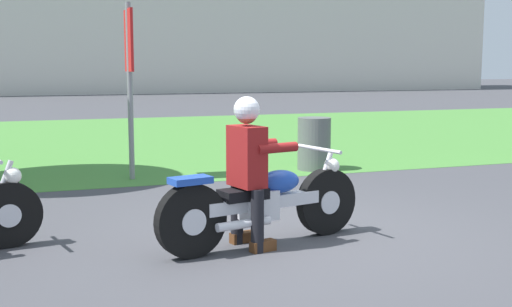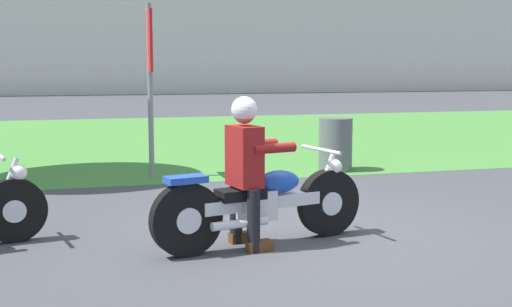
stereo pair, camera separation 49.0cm
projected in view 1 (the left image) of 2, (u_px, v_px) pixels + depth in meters
name	position (u px, v px, depth m)	size (l,w,h in m)	color
ground	(298.00, 235.00, 6.53)	(120.00, 120.00, 0.00)	#424247
grass_verge	(141.00, 139.00, 15.13)	(60.00, 12.00, 0.01)	#478438
motorcycle_lead	(264.00, 203.00, 6.13)	(2.16, 0.78, 0.89)	black
rider_lead	(248.00, 160.00, 5.99)	(0.62, 0.54, 1.41)	black
trash_can	(314.00, 144.00, 10.58)	(0.54, 0.54, 0.85)	#595E5B
sign_banner	(129.00, 63.00, 9.52)	(0.08, 0.60, 2.60)	gray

